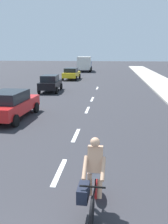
{
  "coord_description": "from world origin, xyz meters",
  "views": [
    {
      "loc": [
        1.58,
        -1.95,
        3.66
      ],
      "look_at": [
        0.37,
        8.26,
        1.1
      ],
      "focal_mm": 38.76,
      "sensor_mm": 36.0,
      "label": 1
    }
  ],
  "objects_px": {
    "parked_car_red": "(10,104)",
    "parked_car_yellow": "(71,73)",
    "delivery_truck": "(85,64)",
    "parked_car_black": "(50,83)",
    "cyclist": "(92,179)"
  },
  "relations": [
    {
      "from": "delivery_truck",
      "to": "cyclist",
      "type": "bearing_deg",
      "value": -85.82
    },
    {
      "from": "parked_car_red",
      "to": "delivery_truck",
      "type": "bearing_deg",
      "value": 91.71
    },
    {
      "from": "cyclist",
      "to": "parked_car_yellow",
      "type": "distance_m",
      "value": 28.16
    },
    {
      "from": "cyclist",
      "to": "delivery_truck",
      "type": "xyz_separation_m",
      "value": [
        -5.07,
        42.0,
        0.67
      ]
    },
    {
      "from": "parked_car_red",
      "to": "parked_car_yellow",
      "type": "xyz_separation_m",
      "value": [
        0.05,
        20.07,
        -0.0
      ]
    },
    {
      "from": "parked_car_yellow",
      "to": "delivery_truck",
      "type": "xyz_separation_m",
      "value": [
        0.13,
        14.32,
        0.66
      ]
    },
    {
      "from": "parked_car_yellow",
      "to": "delivery_truck",
      "type": "relative_size",
      "value": 0.68
    },
    {
      "from": "delivery_truck",
      "to": "parked_car_black",
      "type": "bearing_deg",
      "value": -93.54
    },
    {
      "from": "parked_car_red",
      "to": "delivery_truck",
      "type": "xyz_separation_m",
      "value": [
        0.18,
        34.39,
        0.66
      ]
    },
    {
      "from": "cyclist",
      "to": "delivery_truck",
      "type": "distance_m",
      "value": 42.31
    },
    {
      "from": "cyclist",
      "to": "parked_car_black",
      "type": "xyz_separation_m",
      "value": [
        -5.43,
        17.2,
        0.0
      ]
    },
    {
      "from": "delivery_truck",
      "to": "parked_car_red",
      "type": "bearing_deg",
      "value": -93.01
    },
    {
      "from": "parked_car_black",
      "to": "parked_car_yellow",
      "type": "relative_size",
      "value": 0.91
    },
    {
      "from": "cyclist",
      "to": "parked_car_black",
      "type": "bearing_deg",
      "value": -70.87
    },
    {
      "from": "parked_car_red",
      "to": "parked_car_yellow",
      "type": "relative_size",
      "value": 1.05
    }
  ]
}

